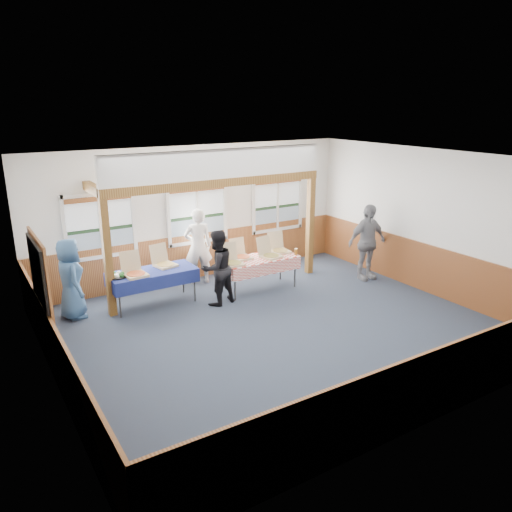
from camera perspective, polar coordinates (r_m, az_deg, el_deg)
The scene contains 31 objects.
floor at distance 9.66m, azimuth 2.51°, elevation -8.27°, with size 8.00×8.00×0.00m, color #252E3C.
ceiling at distance 8.76m, azimuth 2.79°, elevation 10.96°, with size 8.00×8.00×0.00m, color white.
wall_back at distance 12.04m, azimuth -6.80°, elevation 4.88°, with size 8.00×8.00×0.00m, color silver.
wall_front at distance 6.67m, azimuth 19.93°, elevation -6.44°, with size 8.00×8.00×0.00m, color silver.
wall_left at distance 7.68m, azimuth -22.90°, elevation -3.63°, with size 8.00×8.00×0.00m, color silver.
wall_right at distance 11.74m, azimuth 19.04°, elevation 3.73°, with size 8.00×8.00×0.00m, color silver.
wainscot_back at distance 12.29m, azimuth -6.58°, elevation 0.08°, with size 7.98×0.05×1.10m, color brown.
wainscot_front at distance 7.15m, azimuth 18.89°, elevation -14.11°, with size 7.98×0.05×1.10m, color brown.
wainscot_left at distance 8.10m, azimuth -21.85°, elevation -10.57°, with size 0.05×6.98×1.10m, color brown.
wainscot_right at distance 12.00m, azimuth 18.47°, elevation -1.16°, with size 0.05×6.98×1.10m, color brown.
cased_opening at distance 8.72m, azimuth -23.22°, elevation -5.12°, with size 0.06×1.30×2.10m, color #303030.
window_left at distance 11.24m, azimuth -17.40°, elevation 3.72°, with size 1.56×0.10×1.46m.
window_mid at distance 11.99m, azimuth -6.72°, elevation 5.21°, with size 1.56×0.10×1.46m.
window_right at distance 13.10m, azimuth 2.46°, elevation 6.35°, with size 1.56×0.10×1.46m.
post_left at distance 10.23m, azimuth -16.57°, elevation -0.29°, with size 0.15×0.15×2.40m, color brown.
post_right at distance 12.41m, azimuth 6.20°, elevation 3.37°, with size 0.15×0.15×2.40m, color brown.
cross_beam at distance 10.82m, azimuth -4.23°, elevation 8.35°, with size 5.15×0.18×0.18m, color brown.
table_left at distance 10.71m, azimuth -11.77°, elevation -1.95°, with size 1.98×1.48×0.76m.
table_right at distance 11.34m, azimuth 0.35°, elevation -0.51°, with size 1.90×1.16×0.76m.
pizza_box_a at distance 10.46m, azimuth -13.67°, elevation -1.83°, with size 0.46×0.55×0.47m.
pizza_box_b at distance 10.93m, azimuth -10.43°, elevation -0.79°, with size 0.50×0.57×0.45m.
pizza_box_c at distance 10.86m, azimuth -2.72°, elevation -0.64°, with size 0.44×0.52×0.44m.
pizza_box_d at distance 11.28m, azimuth -1.68°, elevation 0.06°, with size 0.40×0.48×0.43m.
pizza_box_e at distance 11.36m, azimuth 1.59°, elevation 0.20°, with size 0.49×0.57×0.45m.
pizza_box_f at distance 11.76m, azimuth 2.69°, elevation 0.77°, with size 0.45×0.53×0.45m.
veggie_tray at distance 10.47m, azimuth -15.64°, elevation -2.17°, with size 0.42×0.42×0.10m.
drink_glass at distance 11.56m, azimuth 4.59°, elevation 0.49°, with size 0.07×0.07×0.15m, color #996219.
woman_white at distance 11.77m, azimuth -6.63°, elevation 1.11°, with size 0.66×0.43×1.81m, color silver.
woman_black at distance 10.51m, azimuth -4.48°, elevation -1.36°, with size 0.79×0.61×1.62m, color black.
man_blue at distance 10.48m, azimuth -20.44°, elevation -2.46°, with size 0.80×0.52×1.63m, color #365B87.
person_grey at distance 12.27m, azimuth 12.56°, elevation 1.55°, with size 1.08×0.45×1.85m, color gray.
Camera 1 is at (-4.93, -7.18, 4.17)m, focal length 35.00 mm.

